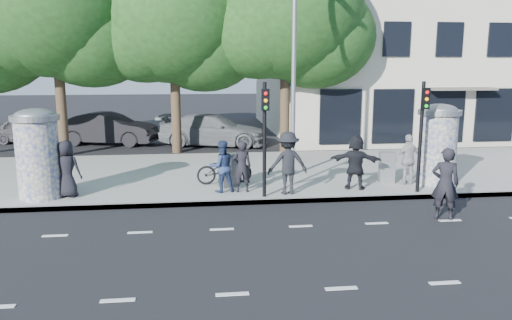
{
  "coord_description": "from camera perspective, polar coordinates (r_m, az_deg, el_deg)",
  "views": [
    {
      "loc": [
        -2.57,
        -10.48,
        4.04
      ],
      "look_at": [
        -0.89,
        3.5,
        1.34
      ],
      "focal_mm": 35.0,
      "sensor_mm": 36.0,
      "label": 1
    }
  ],
  "objects": [
    {
      "name": "ped_b",
      "position": [
        15.35,
        -1.62,
        -0.76
      ],
      "size": [
        0.59,
        0.39,
        1.6
      ],
      "primitive_type": "imported",
      "rotation": [
        0.0,
        0.0,
        3.16
      ],
      "color": "black",
      "rests_on": "sidewalk"
    },
    {
      "name": "cabinet_right",
      "position": [
        17.18,
        14.73,
        -0.82
      ],
      "size": [
        0.54,
        0.43,
        1.03
      ],
      "primitive_type": "cube",
      "rotation": [
        0.0,
        0.0,
        -0.15
      ],
      "color": "gray",
      "rests_on": "sidewalk"
    },
    {
      "name": "bicycle",
      "position": [
        16.53,
        -3.62,
        -1.03
      ],
      "size": [
        0.93,
        1.94,
        0.98
      ],
      "primitive_type": "imported",
      "rotation": [
        0.0,
        0.0,
        1.73
      ],
      "color": "black",
      "rests_on": "sidewalk"
    },
    {
      "name": "street_lamp",
      "position": [
        17.46,
        4.41,
        13.31
      ],
      "size": [
        0.25,
        0.93,
        8.0
      ],
      "color": "slate",
      "rests_on": "sidewalk"
    },
    {
      "name": "ad_column_left",
      "position": [
        15.88,
        -23.7,
        0.88
      ],
      "size": [
        1.36,
        1.36,
        2.65
      ],
      "color": "beige",
      "rests_on": "sidewalk"
    },
    {
      "name": "car_right",
      "position": [
        25.21,
        -4.9,
        3.42
      ],
      "size": [
        3.44,
        5.82,
        1.58
      ],
      "primitive_type": "imported",
      "rotation": [
        0.0,
        0.0,
        1.33
      ],
      "color": "slate",
      "rests_on": "ground"
    },
    {
      "name": "ped_a",
      "position": [
        15.77,
        -20.82,
        -0.95
      ],
      "size": [
        0.94,
        0.72,
        1.71
      ],
      "primitive_type": "imported",
      "rotation": [
        0.0,
        0.0,
        2.92
      ],
      "color": "black",
      "rests_on": "sidewalk"
    },
    {
      "name": "car_mid",
      "position": [
        26.54,
        -16.51,
        3.44
      ],
      "size": [
        2.89,
        5.22,
        1.63
      ],
      "primitive_type": "imported",
      "rotation": [
        0.0,
        0.0,
        1.32
      ],
      "color": "black",
      "rests_on": "ground"
    },
    {
      "name": "sidewalk",
      "position": [
        18.59,
        1.27,
        -1.45
      ],
      "size": [
        40.0,
        8.0,
        0.15
      ],
      "primitive_type": "cube",
      "color": "gray",
      "rests_on": "ground"
    },
    {
      "name": "lane_dash_near",
      "position": [
        9.56,
        9.71,
        -14.27
      ],
      "size": [
        32.0,
        0.12,
        0.01
      ],
      "primitive_type": "cube",
      "color": "silver",
      "rests_on": "ground"
    },
    {
      "name": "man_road",
      "position": [
        14.0,
        20.81,
        -2.54
      ],
      "size": [
        0.82,
        0.69,
        1.93
      ],
      "primitive_type": "imported",
      "rotation": [
        0.0,
        0.0,
        2.77
      ],
      "color": "black",
      "rests_on": "ground"
    },
    {
      "name": "traffic_pole_far",
      "position": [
        15.9,
        18.45,
        3.77
      ],
      "size": [
        0.22,
        0.31,
        3.4
      ],
      "color": "black",
      "rests_on": "sidewalk"
    },
    {
      "name": "ground",
      "position": [
        11.52,
        6.58,
        -9.73
      ],
      "size": [
        120.0,
        120.0,
        0.0
      ],
      "primitive_type": "plane",
      "color": "black",
      "rests_on": "ground"
    },
    {
      "name": "ped_c",
      "position": [
        15.38,
        -3.93,
        -0.74
      ],
      "size": [
        0.9,
        0.77,
        1.61
      ],
      "primitive_type": "imported",
      "rotation": [
        0.0,
        0.0,
        3.37
      ],
      "color": "navy",
      "rests_on": "sidewalk"
    },
    {
      "name": "tree_center",
      "position": [
        23.25,
        3.42,
        16.46
      ],
      "size": [
        7.0,
        7.0,
        9.3
      ],
      "color": "#38281C",
      "rests_on": "ground"
    },
    {
      "name": "tree_mid_left",
      "position": [
        23.86,
        -22.09,
        16.01
      ],
      "size": [
        7.2,
        7.2,
        9.57
      ],
      "color": "#38281C",
      "rests_on": "ground"
    },
    {
      "name": "ped_e",
      "position": [
        17.07,
        17.03,
        0.06
      ],
      "size": [
        1.03,
        0.66,
        1.66
      ],
      "primitive_type": "imported",
      "rotation": [
        0.0,
        0.0,
        3.26
      ],
      "color": "#9C9C9F",
      "rests_on": "sidewalk"
    },
    {
      "name": "cabinet_left",
      "position": [
        16.05,
        -3.21,
        -1.22
      ],
      "size": [
        0.62,
        0.55,
        1.07
      ],
      "primitive_type": "cube",
      "rotation": [
        0.0,
        0.0,
        0.43
      ],
      "color": "slate",
      "rests_on": "sidewalk"
    },
    {
      "name": "building",
      "position": [
        33.83,
        19.25,
        13.59
      ],
      "size": [
        20.3,
        15.85,
        12.0
      ],
      "color": "beige",
      "rests_on": "ground"
    },
    {
      "name": "lane_dash_far",
      "position": [
        12.81,
        5.13,
        -7.55
      ],
      "size": [
        32.0,
        0.12,
        0.01
      ],
      "primitive_type": "cube",
      "color": "silver",
      "rests_on": "ground"
    },
    {
      "name": "ad_column_right",
      "position": [
        17.23,
        20.05,
        1.86
      ],
      "size": [
        1.36,
        1.36,
        2.65
      ],
      "color": "beige",
      "rests_on": "sidewalk"
    },
    {
      "name": "traffic_pole_near",
      "position": [
        14.52,
        1.01,
        3.71
      ],
      "size": [
        0.22,
        0.31,
        3.4
      ],
      "color": "black",
      "rests_on": "sidewalk"
    },
    {
      "name": "ped_d",
      "position": [
        15.13,
        3.65,
        -0.35
      ],
      "size": [
        1.27,
        0.78,
        1.91
      ],
      "primitive_type": "imported",
      "rotation": [
        0.0,
        0.0,
        3.2
      ],
      "color": "black",
      "rests_on": "sidewalk"
    },
    {
      "name": "curb",
      "position": [
        14.8,
        3.42,
        -4.69
      ],
      "size": [
        40.0,
        0.1,
        0.16
      ],
      "primitive_type": "cube",
      "color": "slate",
      "rests_on": "ground"
    },
    {
      "name": "car_left",
      "position": [
        28.56,
        -24.37,
        3.12
      ],
      "size": [
        2.37,
        4.18,
        1.34
      ],
      "primitive_type": "imported",
      "rotation": [
        0.0,
        0.0,
        1.36
      ],
      "color": "#4B4C52",
      "rests_on": "ground"
    },
    {
      "name": "ped_f",
      "position": [
        16.01,
        11.3,
        -0.22
      ],
      "size": [
        1.72,
        1.11,
        1.74
      ],
      "primitive_type": "imported",
      "rotation": [
        0.0,
        0.0,
        2.78
      ],
      "color": "black",
      "rests_on": "sidewalk"
    },
    {
      "name": "tree_near_left",
      "position": [
        23.29,
        -9.46,
        15.71
      ],
      "size": [
        6.8,
        6.8,
        8.97
      ],
      "color": "#38281C",
      "rests_on": "ground"
    }
  ]
}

